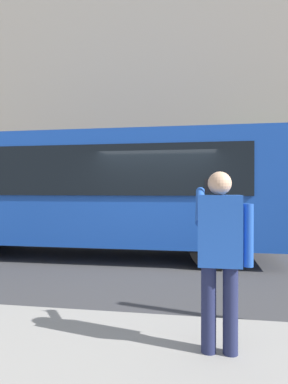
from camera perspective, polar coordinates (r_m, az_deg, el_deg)
The scene contains 4 objects.
ground_plane at distance 7.90m, azimuth 2.53°, elevation -11.83°, with size 60.00×60.00×0.00m, color #38383A.
building_facade_far at distance 15.12m, azimuth 5.93°, elevation 17.01°, with size 28.00×1.55×12.00m.
red_bus at distance 8.83m, azimuth -8.81°, elevation 0.46°, with size 9.05×2.54×3.08m.
pedestrian_photographer at distance 3.32m, azimuth 12.51°, elevation -8.96°, with size 0.53×0.52×1.70m.
Camera 1 is at (-0.95, 7.66, 1.69)m, focal length 32.10 mm.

